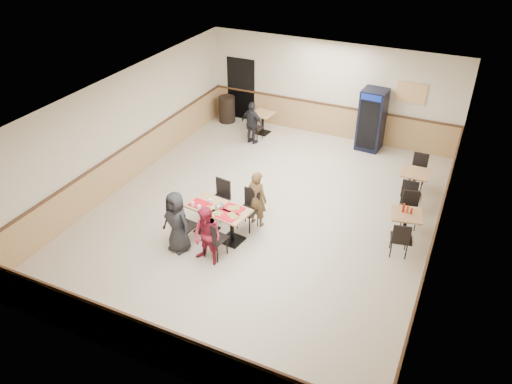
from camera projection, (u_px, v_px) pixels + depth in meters
The scene contains 20 objects.
ground at pixel (265, 213), 12.34m from camera, with size 10.00×10.00×0.00m, color beige.
room_shell at pixel (364, 162), 13.36m from camera, with size 10.00×10.00×10.00m.
main_table at pixel (219, 217), 11.30m from camera, with size 1.54×0.92×0.78m.
main_chairs at pixel (217, 217), 11.34m from camera, with size 1.51×1.86×0.99m.
diner_woman_left at pixel (177, 222), 10.77m from camera, with size 0.71×0.46×1.45m, color black.
diner_woman_right at pixel (207, 236), 10.42m from camera, with size 0.66×0.52×1.36m, color maroon.
diner_man_opposite at pixel (257, 198), 11.61m from camera, with size 0.52×0.34×1.42m, color brown.
lone_diner at pixel (252, 123), 15.30m from camera, with size 0.79×0.33×1.34m, color black.
tabletop_clutter at pixel (218, 209), 11.08m from camera, with size 1.29×0.69×0.12m.
side_table_near at pixel (405, 222), 11.20m from camera, with size 0.79×0.79×0.71m.
side_table_near_chair_south at pixel (400, 237), 10.77m from camera, with size 0.42×0.42×0.90m, color black, non-canonical shape.
side_table_near_chair_north at pixel (410, 210), 11.65m from camera, with size 0.42×0.42×0.90m, color black, non-canonical shape.
side_table_far at pixel (414, 181), 12.73m from camera, with size 0.69×0.69×0.73m.
side_table_far_chair_south at pixel (410, 192), 12.29m from camera, with size 0.43×0.43×0.93m, color black, non-canonical shape.
side_table_far_chair_north at pixel (418, 171), 13.19m from camera, with size 0.43×0.43×0.93m, color black, non-canonical shape.
condiment_caddy at pixel (407, 209), 11.08m from camera, with size 0.23×0.06×0.20m.
back_table at pixel (263, 120), 16.02m from camera, with size 0.72×0.72×0.70m.
back_table_chair_lone at pixel (255, 127), 15.60m from camera, with size 0.41×0.41×0.88m, color black, non-canonical shape.
pepsi_cooler at pixel (372, 120), 14.86m from camera, with size 0.76×0.76×1.87m.
trash_bin at pixel (227, 109), 16.83m from camera, with size 0.55×0.55×0.87m, color black.
Camera 1 is at (4.09, -9.32, 7.00)m, focal length 35.00 mm.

